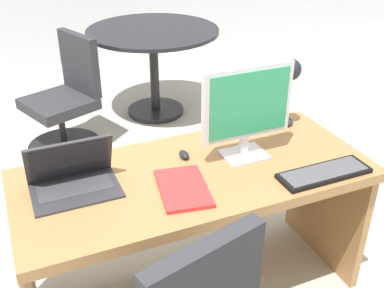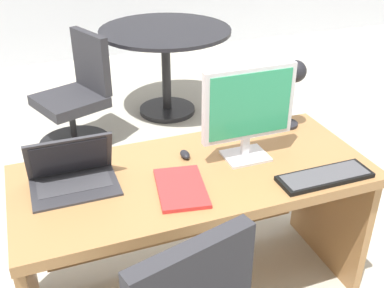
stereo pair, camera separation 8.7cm
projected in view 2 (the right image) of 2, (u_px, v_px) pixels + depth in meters
ground at (126, 154)px, 3.65m from camera, size 12.00×12.00×0.00m
desk at (192, 202)px, 2.20m from camera, size 1.57×0.69×0.73m
monitor at (249, 108)px, 2.05m from camera, size 0.43×0.16×0.44m
laptop at (72, 170)px, 1.96m from camera, size 0.36×0.25×0.22m
keyboard at (325, 177)px, 2.01m from camera, size 0.42×0.14×0.02m
mouse at (184, 155)px, 2.17m from camera, size 0.04×0.07×0.03m
desk_lamp at (294, 80)px, 2.32m from camera, size 0.12×0.14×0.36m
book at (181, 188)px, 1.94m from camera, size 0.24×0.33×0.02m
meeting_table at (166, 50)px, 4.04m from camera, size 1.12×1.12×0.77m
meeting_chair_near at (77, 104)px, 3.63m from camera, size 0.61×0.60×0.88m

